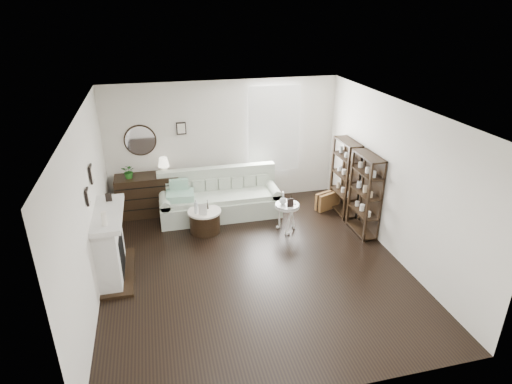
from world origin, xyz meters
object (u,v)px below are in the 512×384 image
object	(u,v)px
sofa	(220,200)
drum_table	(205,221)
pedestal_table	(287,206)
dresser	(148,195)

from	to	relation	value
sofa	drum_table	bearing A→B (deg)	-120.94
drum_table	pedestal_table	size ratio (longest dim) A/B	1.13
dresser	pedestal_table	world-z (taller)	dresser
drum_table	pedestal_table	bearing A→B (deg)	-12.47
sofa	dresser	world-z (taller)	sofa
sofa	pedestal_table	bearing A→B (deg)	-41.32
dresser	drum_table	size ratio (longest dim) A/B	1.98
sofa	drum_table	xyz separation A→B (m)	(-0.41, -0.68, -0.09)
drum_table	pedestal_table	world-z (taller)	pedestal_table
sofa	drum_table	size ratio (longest dim) A/B	3.84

